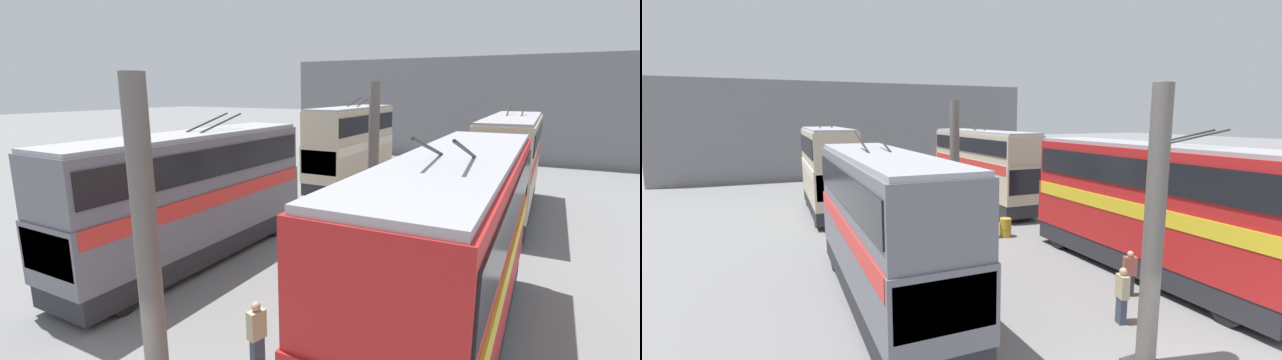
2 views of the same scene
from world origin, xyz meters
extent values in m
cube|color=slate|center=(38.06, 0.00, 4.69)|extent=(0.50, 36.00, 9.37)
cylinder|color=#605B56|center=(1.85, 0.00, 3.40)|extent=(0.46, 0.46, 6.79)
cylinder|color=#605B56|center=(13.75, 0.00, 3.40)|extent=(0.46, 0.46, 6.79)
cube|color=#333338|center=(13.75, 0.00, 0.04)|extent=(0.84, 0.84, 0.08)
cylinder|color=black|center=(10.53, -5.96, 0.51)|extent=(1.02, 0.30, 1.02)
cylinder|color=black|center=(10.53, -3.86, 0.51)|extent=(1.02, 0.30, 1.02)
cube|color=#28282D|center=(6.38, -4.91, 0.67)|extent=(10.89, 2.45, 0.78)
cube|color=red|center=(6.38, -4.91, 2.03)|extent=(11.12, 2.50, 1.94)
cube|color=yellow|center=(6.38, -4.91, 2.73)|extent=(10.78, 2.54, 0.55)
cube|color=red|center=(6.38, -4.91, 3.96)|extent=(11.01, 2.42, 1.91)
cube|color=black|center=(6.38, -4.91, 4.05)|extent=(10.67, 2.51, 1.05)
cube|color=#9E9EA3|center=(6.38, -4.91, 4.98)|extent=(10.89, 2.25, 0.14)
cube|color=black|center=(11.87, -4.91, 2.23)|extent=(0.12, 2.30, 1.24)
cylinder|color=#282828|center=(4.99, -5.26, 5.34)|extent=(2.35, 0.07, 0.65)
cylinder|color=#282828|center=(4.99, -4.56, 5.34)|extent=(2.35, 0.07, 0.65)
cylinder|color=black|center=(16.37, -5.96, 0.52)|extent=(1.03, 0.30, 1.03)
cylinder|color=black|center=(16.37, -3.86, 0.52)|extent=(1.03, 0.30, 1.03)
cylinder|color=black|center=(24.56, -5.96, 0.52)|extent=(1.03, 0.30, 1.03)
cylinder|color=black|center=(24.56, -3.86, 0.52)|extent=(1.03, 0.30, 1.03)
cube|color=#28282D|center=(20.56, -4.91, 0.68)|extent=(10.97, 2.45, 0.78)
cube|color=beige|center=(20.56, -4.91, 2.19)|extent=(11.19, 2.50, 2.26)
cube|color=red|center=(20.56, -4.91, 3.05)|extent=(10.85, 2.54, 0.55)
cube|color=beige|center=(20.56, -4.91, 4.16)|extent=(11.08, 2.42, 1.66)
cube|color=black|center=(20.56, -4.91, 4.24)|extent=(10.74, 2.51, 0.92)
cube|color=#9E9EA3|center=(20.56, -4.91, 5.06)|extent=(10.97, 2.25, 0.14)
cube|color=black|center=(15.03, -4.91, 2.42)|extent=(0.12, 2.30, 1.44)
cylinder|color=#282828|center=(21.96, -5.26, 5.42)|extent=(2.35, 0.07, 0.65)
cylinder|color=#282828|center=(21.96, -4.56, 5.42)|extent=(2.35, 0.07, 0.65)
cylinder|color=black|center=(3.93, 3.86, 0.46)|extent=(0.93, 0.30, 0.93)
cylinder|color=black|center=(3.93, 5.96, 0.46)|extent=(0.93, 0.30, 0.93)
cylinder|color=black|center=(11.84, 3.86, 0.46)|extent=(0.93, 0.30, 0.93)
cylinder|color=black|center=(11.84, 5.96, 0.46)|extent=(0.93, 0.30, 0.93)
cube|color=#28282D|center=(7.99, 4.91, 0.63)|extent=(10.69, 2.45, 0.76)
cube|color=slate|center=(7.99, 4.91, 1.97)|extent=(10.91, 2.50, 1.91)
cube|color=red|center=(7.99, 4.91, 2.65)|extent=(10.58, 2.54, 0.55)
cube|color=slate|center=(7.99, 4.91, 3.85)|extent=(10.80, 2.42, 1.86)
cube|color=black|center=(7.99, 4.91, 3.94)|extent=(10.47, 2.51, 1.02)
cube|color=#9E9EA3|center=(7.99, 4.91, 4.85)|extent=(10.69, 2.25, 0.14)
cube|color=black|center=(2.59, 4.91, 2.16)|extent=(0.12, 2.30, 1.22)
cylinder|color=#282828|center=(9.35, 4.56, 5.21)|extent=(2.35, 0.07, 0.65)
cylinder|color=#282828|center=(9.35, 5.26, 5.21)|extent=(2.35, 0.07, 0.65)
cylinder|color=black|center=(19.17, 3.86, 0.48)|extent=(0.95, 0.30, 0.95)
cylinder|color=black|center=(19.17, 5.96, 0.48)|extent=(0.95, 0.30, 0.95)
cylinder|color=black|center=(25.43, 3.86, 0.48)|extent=(0.95, 0.30, 0.95)
cylinder|color=black|center=(25.43, 5.96, 0.48)|extent=(0.95, 0.30, 0.95)
cube|color=#28282D|center=(22.40, 4.91, 0.64)|extent=(9.07, 2.45, 0.76)
cube|color=beige|center=(22.40, 4.91, 2.12)|extent=(9.25, 2.50, 2.20)
cube|color=silver|center=(22.40, 4.91, 2.95)|extent=(8.97, 2.54, 0.55)
cube|color=beige|center=(22.40, 4.91, 4.22)|extent=(9.16, 2.42, 1.99)
cube|color=black|center=(22.40, 4.91, 4.32)|extent=(8.88, 2.51, 1.09)
cube|color=#9E9EA3|center=(22.40, 4.91, 5.28)|extent=(9.07, 2.25, 0.14)
cube|color=black|center=(17.83, 4.91, 2.34)|extent=(0.12, 2.30, 1.41)
cylinder|color=#282828|center=(23.56, 4.56, 5.64)|extent=(2.35, 0.07, 0.65)
cylinder|color=#282828|center=(23.56, 5.26, 5.64)|extent=(2.35, 0.07, 0.65)
cube|color=#2D2D33|center=(5.18, -2.79, 0.37)|extent=(0.32, 0.36, 0.73)
cube|color=#934C42|center=(5.18, -2.79, 1.05)|extent=(0.42, 0.48, 0.64)
sphere|color=tan|center=(5.18, -2.79, 1.47)|extent=(0.21, 0.21, 0.21)
cube|color=#384251|center=(3.77, -1.09, 0.40)|extent=(0.34, 0.27, 0.79)
cube|color=tan|center=(3.77, -1.09, 1.14)|extent=(0.47, 0.34, 0.69)
sphere|color=tan|center=(3.77, -1.09, 1.59)|extent=(0.22, 0.22, 0.22)
cylinder|color=#B28E23|center=(13.23, -2.57, 0.47)|extent=(0.59, 0.59, 0.95)
cylinder|color=#B28E23|center=(13.23, -2.57, 0.47)|extent=(0.62, 0.62, 0.04)
camera|label=1|loc=(-3.44, -6.65, 6.47)|focal=24.00mm
camera|label=2|loc=(-5.17, 8.00, 6.04)|focal=24.00mm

